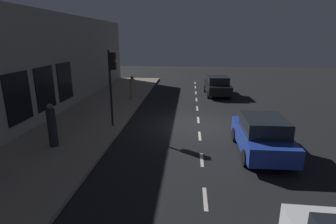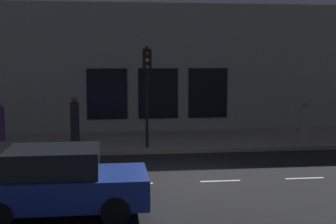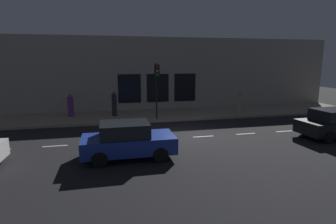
{
  "view_description": "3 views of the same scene",
  "coord_description": "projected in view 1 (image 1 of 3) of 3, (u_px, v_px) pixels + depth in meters",
  "views": [
    {
      "loc": [
        0.53,
        13.71,
        4.63
      ],
      "look_at": [
        1.57,
        1.3,
        1.09
      ],
      "focal_mm": 28.21,
      "sensor_mm": 36.0,
      "label": 1
    },
    {
      "loc": [
        -13.08,
        2.13,
        3.67
      ],
      "look_at": [
        2.37,
        0.27,
        1.79
      ],
      "focal_mm": 49.7,
      "sensor_mm": 36.0,
      "label": 2
    },
    {
      "loc": [
        -13.8,
        4.14,
        4.18
      ],
      "look_at": [
        1.46,
        0.7,
        1.2
      ],
      "focal_mm": 28.87,
      "sensor_mm": 36.0,
      "label": 3
    }
  ],
  "objects": [
    {
      "name": "ground_plane",
      "position": [
        199.0,
        125.0,
        14.37
      ],
      "size": [
        60.0,
        60.0,
        0.0
      ],
      "primitive_type": "plane",
      "color": "black"
    },
    {
      "name": "parked_car_0",
      "position": [
        217.0,
        86.0,
        21.69
      ],
      "size": [
        2.06,
        4.15,
        1.58
      ],
      "rotation": [
        0.0,
        0.0,
        3.19
      ],
      "color": "black",
      "rests_on": "ground"
    },
    {
      "name": "pedestrian_0",
      "position": [
        52.0,
        127.0,
        11.06
      ],
      "size": [
        0.42,
        0.42,
        1.86
      ],
      "rotation": [
        0.0,
        0.0,
        1.42
      ],
      "color": "#232328",
      "rests_on": "sidewalk"
    },
    {
      "name": "parked_car_2",
      "position": [
        262.0,
        135.0,
        10.72
      ],
      "size": [
        1.92,
        3.98,
        1.58
      ],
      "rotation": [
        0.0,
        0.0,
        3.14
      ],
      "color": "#1E389E",
      "rests_on": "ground"
    },
    {
      "name": "pedestrian_2",
      "position": [
        132.0,
        88.0,
        19.92
      ],
      "size": [
        0.52,
        0.52,
        1.72
      ],
      "rotation": [
        0.0,
        0.0,
        2.69
      ],
      "color": "gray",
      "rests_on": "sidewalk"
    },
    {
      "name": "traffic_light",
      "position": [
        112.0,
        72.0,
        13.12
      ],
      "size": [
        0.46,
        0.32,
        3.88
      ],
      "color": "black",
      "rests_on": "sidewalk"
    },
    {
      "name": "sidewalk",
      "position": [
        87.0,
        121.0,
        14.85
      ],
      "size": [
        4.5,
        32.0,
        0.15
      ],
      "color": "gray",
      "rests_on": "ground"
    },
    {
      "name": "lane_centre_line",
      "position": [
        198.0,
        120.0,
        15.33
      ],
      "size": [
        0.12,
        27.2,
        0.01
      ],
      "color": "beige",
      "rests_on": "ground"
    },
    {
      "name": "building_facade",
      "position": [
        37.0,
        68.0,
        14.24
      ],
      "size": [
        0.65,
        32.0,
        6.1
      ],
      "color": "gray",
      "rests_on": "ground"
    }
  ]
}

